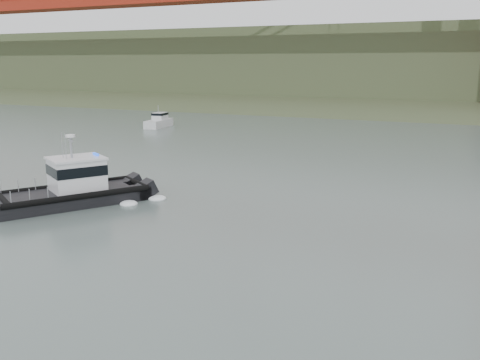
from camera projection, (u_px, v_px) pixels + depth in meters
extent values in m
plane|color=slate|center=(154.00, 272.00, 24.84)|extent=(400.00, 400.00, 0.00)
cube|color=#313E23|center=(415.00, 112.00, 106.29)|extent=(500.00, 44.72, 16.25)
cube|color=#313E23|center=(432.00, 78.00, 129.79)|extent=(500.00, 70.00, 18.00)
cube|color=#313E23|center=(442.00, 57.00, 150.85)|extent=(500.00, 60.00, 16.00)
cube|color=black|center=(67.00, 195.00, 37.64)|extent=(6.35, 9.34, 1.11)
cube|color=black|center=(77.00, 203.00, 35.60)|extent=(6.35, 9.34, 1.11)
cube|color=black|center=(65.00, 193.00, 36.28)|extent=(7.76, 9.46, 0.23)
cube|color=silver|center=(77.00, 175.00, 36.53)|extent=(4.12, 4.30, 2.13)
cube|color=black|center=(77.00, 169.00, 36.44)|extent=(4.19, 4.38, 0.70)
cube|color=silver|center=(76.00, 158.00, 36.28)|extent=(4.37, 4.56, 0.15)
cylinder|color=gray|center=(71.00, 148.00, 35.97)|extent=(0.15, 0.15, 1.67)
cylinder|color=white|center=(70.00, 136.00, 35.80)|extent=(0.65, 0.65, 0.17)
cube|color=silver|center=(159.00, 124.00, 80.53)|extent=(2.90, 6.38, 1.23)
cube|color=silver|center=(160.00, 117.00, 80.79)|extent=(1.97, 2.67, 1.23)
cube|color=black|center=(160.00, 114.00, 80.71)|extent=(2.03, 2.73, 0.36)
cylinder|color=gray|center=(158.00, 109.00, 80.07)|extent=(0.08, 0.08, 1.23)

